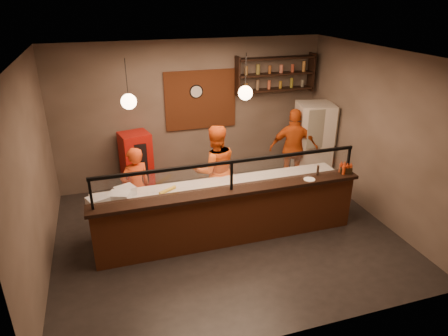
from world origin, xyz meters
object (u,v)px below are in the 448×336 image
object	(u,v)px
red_cooler	(137,164)
condiment_caddy	(345,170)
cook_mid	(215,170)
cook_left	(136,188)
wall_clock	(196,91)
pepper_mill	(318,170)
fridge	(313,143)
pizza_dough	(212,189)
cook_right	(294,149)

from	to	relation	value
red_cooler	condiment_caddy	world-z (taller)	red_cooler
condiment_caddy	cook_mid	bearing A→B (deg)	152.06
cook_left	cook_mid	xyz separation A→B (m)	(1.53, 0.07, 0.12)
wall_clock	red_cooler	bearing A→B (deg)	-167.81
red_cooler	pepper_mill	distance (m)	3.85
red_cooler	condiment_caddy	xyz separation A→B (m)	(3.53, -2.43, 0.42)
fridge	pizza_dough	bearing A→B (deg)	-138.54
fridge	condiment_caddy	xyz separation A→B (m)	(-0.40, -1.90, 0.20)
condiment_caddy	wall_clock	bearing A→B (deg)	127.47
cook_mid	pepper_mill	size ratio (longest dim) A/B	9.71
cook_mid	cook_right	bearing A→B (deg)	-163.72
cook_mid	condiment_caddy	xyz separation A→B (m)	(2.15, -1.14, 0.21)
fridge	red_cooler	bearing A→B (deg)	-174.58
cook_left	cook_right	bearing A→B (deg)	169.02
fridge	pepper_mill	distance (m)	2.09
cook_mid	condiment_caddy	bearing A→B (deg)	151.86
red_cooler	condiment_caddy	bearing A→B (deg)	-46.64
pizza_dough	condiment_caddy	world-z (taller)	condiment_caddy
cook_right	red_cooler	bearing A→B (deg)	10.48
wall_clock	fridge	xyz separation A→B (m)	(2.50, -0.84, -1.18)
wall_clock	cook_left	bearing A→B (deg)	-133.36
red_cooler	cook_left	bearing A→B (deg)	-108.22
cook_mid	pizza_dough	xyz separation A→B (m)	(-0.28, -0.76, -0.00)
fridge	condiment_caddy	distance (m)	1.95
wall_clock	fridge	bearing A→B (deg)	-18.57
wall_clock	fridge	size ratio (longest dim) A/B	0.16
cook_right	fridge	world-z (taller)	fridge
condiment_caddy	fridge	bearing A→B (deg)	78.11
cook_mid	pepper_mill	xyz separation A→B (m)	(1.60, -1.09, 0.24)
cook_right	fridge	distance (m)	0.59
cook_mid	cook_right	xyz separation A→B (m)	(1.98, 0.59, -0.00)
cook_right	pepper_mill	bearing A→B (deg)	99.55
cook_left	wall_clock	bearing A→B (deg)	-154.94
cook_right	wall_clock	bearing A→B (deg)	-5.37
pizza_dough	cook_left	bearing A→B (deg)	151.04
pizza_dough	condiment_caddy	xyz separation A→B (m)	(2.43, -0.37, 0.21)
wall_clock	condiment_caddy	world-z (taller)	wall_clock
cook_right	cook_mid	bearing A→B (deg)	38.77
red_cooler	pizza_dough	xyz separation A→B (m)	(1.11, -2.06, 0.21)
cook_left	condiment_caddy	size ratio (longest dim) A/B	7.64
cook_right	red_cooler	size ratio (longest dim) A/B	1.30
wall_clock	cook_left	xyz separation A→B (m)	(-1.58, -1.67, -1.31)
wall_clock	pizza_dough	world-z (taller)	wall_clock
wall_clock	pepper_mill	bearing A→B (deg)	-59.88
cook_right	pizza_dough	bearing A→B (deg)	53.12
cook_left	pizza_dough	xyz separation A→B (m)	(1.25, -0.69, 0.12)
wall_clock	cook_right	distance (m)	2.49
cook_left	pizza_dough	distance (m)	1.44
condiment_caddy	pepper_mill	world-z (taller)	pepper_mill
pepper_mill	wall_clock	bearing A→B (deg)	120.12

